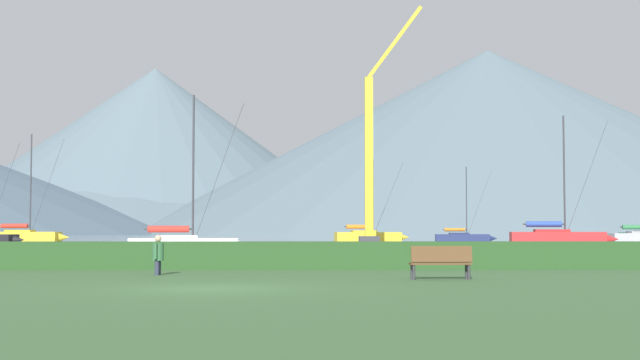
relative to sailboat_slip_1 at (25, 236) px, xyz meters
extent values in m
plane|color=#385B33|center=(28.37, -78.38, -0.74)|extent=(1000.00, 1000.00, 0.00)
cube|color=#8499A8|center=(28.37, 58.62, -0.74)|extent=(320.00, 246.00, 0.00)
cube|color=#284C23|center=(28.37, -67.38, -0.25)|extent=(80.00, 1.20, 0.99)
cube|color=gold|center=(-0.12, 0.01, -0.14)|extent=(7.75, 2.95, 1.20)
cone|color=gold|center=(4.24, -0.18, -0.14)|extent=(1.35, 1.08, 1.02)
cube|color=gold|center=(-0.56, 0.02, 0.30)|extent=(2.92, 1.95, 0.76)
cylinder|color=#333338|center=(0.53, -0.02, 5.55)|extent=(0.15, 0.15, 11.27)
cylinder|color=#333338|center=(-1.18, 0.05, 1.12)|extent=(3.44, 0.28, 0.13)
cylinder|color=red|center=(-1.18, 0.05, 1.12)|extent=(2.94, 0.60, 0.48)
cylinder|color=#333338|center=(2.34, -0.10, 5.27)|extent=(3.63, 0.19, 10.72)
cylinder|color=#333338|center=(62.77, -12.00, 0.94)|extent=(3.12, 0.12, 0.12)
cylinder|color=#2D7542|center=(62.77, -12.00, 0.94)|extent=(2.65, 0.44, 0.44)
cube|color=navy|center=(48.15, 1.64, -0.27)|extent=(6.08, 2.52, 0.93)
cone|color=navy|center=(51.53, 1.36, -0.27)|extent=(1.08, 0.87, 0.79)
cube|color=#1B2449|center=(47.82, 1.67, 0.07)|extent=(2.31, 1.60, 0.59)
cylinder|color=#333338|center=(48.66, 1.60, 3.76)|extent=(0.12, 0.12, 7.99)
cylinder|color=#333338|center=(47.33, 1.71, 0.70)|extent=(2.67, 0.32, 0.10)
cylinder|color=orange|center=(47.33, 1.71, 0.70)|extent=(2.29, 0.56, 0.37)
cylinder|color=#333338|center=(50.05, 1.48, 3.56)|extent=(2.81, 0.26, 7.60)
cone|color=black|center=(4.64, -17.01, -0.24)|extent=(1.21, 1.00, 0.86)
cylinder|color=#333338|center=(3.05, -16.78, 4.20)|extent=(3.03, 0.45, 8.79)
cube|color=red|center=(52.30, -21.94, -0.12)|extent=(8.16, 3.74, 1.24)
cone|color=red|center=(56.76, -22.55, -0.12)|extent=(1.48, 1.22, 1.05)
cube|color=#A52020|center=(51.86, -21.88, 0.33)|extent=(3.15, 2.27, 0.79)
cylinder|color=#333338|center=(52.97, -22.03, 5.25)|extent=(0.16, 0.16, 10.63)
cylinder|color=#333338|center=(51.22, -21.79, 1.17)|extent=(3.53, 0.61, 0.13)
cylinder|color=#2847A3|center=(51.22, -21.79, 1.17)|extent=(3.05, 0.90, 0.49)
cylinder|color=#333338|center=(54.81, -22.28, 4.98)|extent=(3.71, 0.54, 10.11)
cube|color=white|center=(23.84, -49.18, -0.27)|extent=(6.18, 2.76, 0.94)
cone|color=white|center=(27.23, -48.76, -0.27)|extent=(1.11, 0.92, 0.80)
cube|color=silver|center=(23.50, -49.22, 0.07)|extent=(2.38, 1.69, 0.60)
cylinder|color=#333338|center=(24.35, -49.12, 4.02)|extent=(0.12, 0.12, 8.50)
cylinder|color=#333338|center=(23.01, -49.28, 0.71)|extent=(2.68, 0.43, 0.10)
cylinder|color=red|center=(23.01, -49.28, 0.71)|extent=(2.32, 0.65, 0.38)
cylinder|color=#333338|center=(25.75, -48.94, 3.81)|extent=(2.82, 0.37, 8.08)
cube|color=gold|center=(37.65, 2.75, -0.16)|extent=(7.57, 3.36, 1.15)
cone|color=gold|center=(41.80, 3.25, -0.16)|extent=(1.36, 1.12, 0.98)
cube|color=gold|center=(37.23, 2.70, 0.25)|extent=(2.91, 2.07, 0.73)
cylinder|color=#333338|center=(38.27, 2.83, 4.30)|extent=(0.15, 0.15, 8.83)
cylinder|color=#333338|center=(36.64, 2.63, 1.04)|extent=(3.29, 0.52, 0.13)
cylinder|color=orange|center=(36.64, 2.63, 1.04)|extent=(2.84, 0.79, 0.46)
cylinder|color=#333338|center=(39.98, 3.03, 4.08)|extent=(3.46, 0.45, 8.40)
cube|color=brown|center=(34.49, -74.44, -0.29)|extent=(1.76, 0.56, 0.06)
cube|color=brown|center=(34.50, -74.63, -0.02)|extent=(1.74, 0.24, 0.45)
cylinder|color=#333338|center=(35.26, -74.23, -0.52)|extent=(0.08, 0.08, 0.45)
cylinder|color=#333338|center=(33.69, -74.33, -0.52)|extent=(0.08, 0.08, 0.45)
cylinder|color=#333338|center=(35.28, -74.56, -0.52)|extent=(0.08, 0.08, 0.45)
cylinder|color=#333338|center=(33.71, -74.66, -0.52)|extent=(0.08, 0.08, 0.45)
cylinder|color=#2D3347|center=(26.04, -71.81, -0.52)|extent=(0.14, 0.14, 0.45)
cylinder|color=#2D3347|center=(26.07, -71.64, -0.52)|extent=(0.14, 0.14, 0.45)
cylinder|color=#33663D|center=(26.06, -71.73, -0.02)|extent=(0.36, 0.36, 0.55)
cylinder|color=#33663D|center=(26.02, -71.96, 0.01)|extent=(0.09, 0.09, 0.49)
cylinder|color=#33663D|center=(26.10, -71.49, 0.01)|extent=(0.09, 0.09, 0.49)
sphere|color=tan|center=(26.06, -71.73, 0.40)|extent=(0.22, 0.22, 0.22)
cube|color=#333338|center=(36.94, -9.91, -0.34)|extent=(2.00, 2.00, 0.80)
cube|color=gold|center=(36.94, -9.91, 7.97)|extent=(0.80, 0.80, 15.83)
cube|color=gold|center=(39.57, -9.91, 19.47)|extent=(5.56, 0.36, 7.37)
cone|color=slate|center=(97.53, 232.08, 33.04)|extent=(258.88, 258.88, 67.57)
cone|color=slate|center=(-42.67, 288.72, 23.91)|extent=(221.71, 221.71, 49.32)
cone|color=slate|center=(-33.44, 286.14, 34.35)|extent=(193.05, 193.05, 70.19)
camera|label=1|loc=(30.67, -100.38, 0.66)|focal=51.34mm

